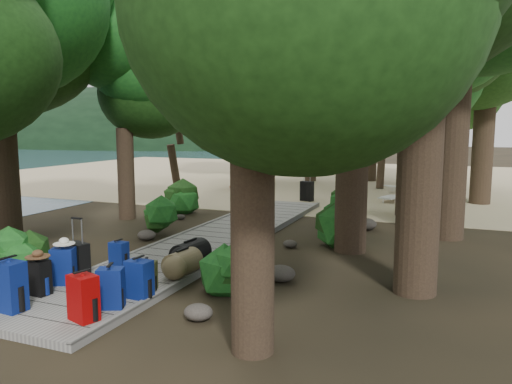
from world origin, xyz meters
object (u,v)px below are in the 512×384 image
at_px(duffel_right_black, 191,253).
at_px(backpack_right_d, 146,274).
at_px(suitcase_on_boardwalk, 79,261).
at_px(sun_lounger, 391,194).
at_px(backpack_left_c, 64,264).
at_px(backpack_left_a, 9,284).
at_px(backpack_right_c, 139,277).
at_px(backpack_left_d, 119,252).
at_px(backpack_right_a, 83,295).
at_px(lone_suitcase_on_sand, 307,191).
at_px(duffel_right_khaki, 183,263).
at_px(backpack_left_b, 39,276).
at_px(backpack_right_b, 111,286).
at_px(kayak, 240,184).

bearing_deg(duffel_right_black, backpack_right_d, -83.53).
relative_size(suitcase_on_boardwalk, sun_lounger, 0.38).
bearing_deg(duffel_right_black, backpack_left_c, -123.22).
relative_size(backpack_left_a, duffel_right_black, 1.07).
xyz_separation_m(backpack_right_c, sun_lounger, (2.36, 12.30, -0.16)).
bearing_deg(suitcase_on_boardwalk, backpack_left_d, 100.23).
height_order(backpack_left_a, suitcase_on_boardwalk, backpack_left_a).
bearing_deg(backpack_right_a, backpack_right_d, 105.37).
bearing_deg(lone_suitcase_on_sand, suitcase_on_boardwalk, -79.03).
height_order(backpack_right_c, duffel_right_khaki, backpack_right_c).
xyz_separation_m(backpack_left_a, duffel_right_black, (1.28, 3.05, -0.17)).
bearing_deg(suitcase_on_boardwalk, backpack_left_b, -72.09).
bearing_deg(backpack_right_b, backpack_left_a, -176.21).
height_order(duffel_right_khaki, lone_suitcase_on_sand, lone_suitcase_on_sand).
height_order(backpack_left_a, kayak, backpack_left_a).
relative_size(backpack_left_a, sun_lounger, 0.49).
distance_m(duffel_right_khaki, sun_lounger, 11.26).
bearing_deg(backpack_right_c, sun_lounger, 83.26).
height_order(backpack_left_d, duffel_right_khaki, backpack_left_d).
xyz_separation_m(backpack_left_a, backpack_left_b, (-0.15, 0.69, -0.10)).
distance_m(duffel_right_khaki, duffel_right_black, 0.61).
bearing_deg(duffel_right_khaki, backpack_right_d, -93.21).
bearing_deg(lone_suitcase_on_sand, backpack_left_b, -78.56).
bearing_deg(sun_lounger, backpack_left_b, -88.51).
height_order(backpack_right_b, duffel_right_khaki, backpack_right_b).
xyz_separation_m(lone_suitcase_on_sand, kayak, (-3.82, 2.53, -0.20)).
bearing_deg(duffel_right_khaki, backpack_left_d, -179.28).
distance_m(backpack_right_c, sun_lounger, 12.53).
height_order(backpack_right_c, backpack_right_d, backpack_right_c).
bearing_deg(backpack_right_c, suitcase_on_boardwalk, 168.41).
xyz_separation_m(backpack_right_a, kayak, (-4.18, 14.86, -0.29)).
xyz_separation_m(backpack_left_d, duffel_right_black, (1.32, 0.46, -0.01)).
bearing_deg(kayak, backpack_right_a, -65.38).
bearing_deg(backpack_left_d, suitcase_on_boardwalk, -94.20).
bearing_deg(duffel_right_khaki, sun_lounger, 83.61).
xyz_separation_m(backpack_right_d, duffel_right_black, (-0.02, 1.53, -0.02)).
bearing_deg(backpack_left_c, backpack_left_d, 61.63).
bearing_deg(kayak, backpack_left_a, -69.97).
bearing_deg(lone_suitcase_on_sand, backpack_left_a, -77.59).
bearing_deg(duffel_right_black, kayak, 115.10).
height_order(backpack_left_a, backpack_left_b, backpack_left_a).
bearing_deg(backpack_left_d, kayak, 106.02).
relative_size(duffel_right_khaki, lone_suitcase_on_sand, 0.93).
xyz_separation_m(suitcase_on_boardwalk, kayak, (-2.78, 13.36, -0.26)).
relative_size(duffel_right_khaki, suitcase_on_boardwalk, 1.06).
distance_m(backpack_left_c, kayak, 14.01).
bearing_deg(lone_suitcase_on_sand, backpack_right_c, -70.81).
height_order(duffel_right_khaki, kayak, duffel_right_khaki).
bearing_deg(sun_lounger, kayak, -174.07).
xyz_separation_m(backpack_right_c, duffel_right_khaki, (0.03, 1.29, -0.11)).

